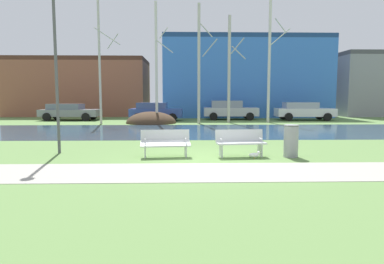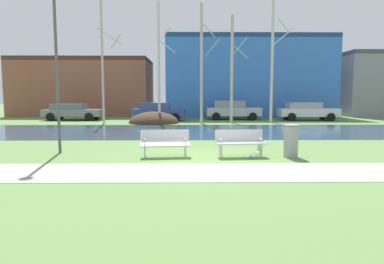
{
  "view_description": "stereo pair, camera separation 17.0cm",
  "coord_description": "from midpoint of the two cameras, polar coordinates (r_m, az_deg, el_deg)",
  "views": [
    {
      "loc": [
        -0.68,
        -10.48,
        1.99
      ],
      "look_at": [
        -0.34,
        1.55,
        0.71
      ],
      "focal_mm": 32.23,
      "sensor_mm": 36.0,
      "label": 1
    },
    {
      "loc": [
        -0.51,
        -10.48,
        1.99
      ],
      "look_at": [
        -0.34,
        1.55,
        0.71
      ],
      "focal_mm": 32.23,
      "sensor_mm": 36.0,
      "label": 2
    }
  ],
  "objects": [
    {
      "name": "streetlamp",
      "position": [
        12.84,
        -22.09,
        13.54
      ],
      "size": [
        0.32,
        0.32,
        5.68
      ],
      "color": "#4C4C51",
      "rests_on": "ground"
    },
    {
      "name": "birch_center_right",
      "position": [
        26.32,
        12.57,
        11.76
      ],
      "size": [
        1.56,
        2.63,
        9.16
      ],
      "color": "beige",
      "rests_on": "ground"
    },
    {
      "name": "building_brick_low",
      "position": [
        37.23,
        -17.91,
        7.04
      ],
      "size": [
        13.23,
        6.94,
        5.65
      ],
      "color": "brown",
      "rests_on": "ground"
    },
    {
      "name": "paved_path_strip",
      "position": [
        9.06,
        2.21,
        -6.59
      ],
      "size": [
        60.0,
        2.26,
        0.01
      ],
      "primitive_type": "cube",
      "color": "#9E998E",
      "rests_on": "ground"
    },
    {
      "name": "building_blue_store",
      "position": [
        35.32,
        8.07,
        8.78
      ],
      "size": [
        15.36,
        9.04,
        7.43
      ],
      "color": "#3870C6",
      "rests_on": "ground"
    },
    {
      "name": "parked_wagon_fourth_white",
      "position": [
        29.35,
        17.81,
        3.38
      ],
      "size": [
        4.69,
        2.22,
        1.46
      ],
      "color": "silver",
      "rests_on": "ground"
    },
    {
      "name": "soil_mound",
      "position": [
        25.16,
        -6.95,
        1.46
      ],
      "size": [
        3.61,
        3.49,
        1.68
      ],
      "primitive_type": "ellipsoid",
      "color": "#423021",
      "rests_on": "ground"
    },
    {
      "name": "birch_center_left",
      "position": [
        24.75,
        1.02,
        11.32
      ],
      "size": [
        1.4,
        2.22,
        8.38
      ],
      "color": "#BCB7A8",
      "rests_on": "ground"
    },
    {
      "name": "parked_hatch_third_silver",
      "position": [
        28.82,
        6.06,
        3.69
      ],
      "size": [
        4.53,
        2.17,
        1.58
      ],
      "color": "#B2B5BC",
      "rests_on": "ground"
    },
    {
      "name": "birch_far_left",
      "position": [
        25.12,
        -15.16,
        11.41
      ],
      "size": [
        1.56,
        2.84,
        8.7
      ],
      "color": "#BCB7A8",
      "rests_on": "ground"
    },
    {
      "name": "birch_center",
      "position": [
        25.72,
        6.04,
        10.39
      ],
      "size": [
        1.31,
        2.25,
        7.76
      ],
      "color": "#BCB7A8",
      "rests_on": "ground"
    },
    {
      "name": "trash_bin",
      "position": [
        11.59,
        15.66,
        -1.34
      ],
      "size": [
        0.49,
        0.49,
        1.05
      ],
      "color": "gray",
      "rests_on": "ground"
    },
    {
      "name": "parked_sedan_second_blue",
      "position": [
        27.62,
        -6.25,
        3.46
      ],
      "size": [
        4.2,
        2.25,
        1.43
      ],
      "color": "#2D4793",
      "rests_on": "ground"
    },
    {
      "name": "ground_plane",
      "position": [
        20.58,
        0.07,
        0.5
      ],
      "size": [
        120.0,
        120.0,
        0.0
      ],
      "primitive_type": "plane",
      "color": "#5B7F42"
    },
    {
      "name": "seagull",
      "position": [
        11.05,
        9.89,
        -3.73
      ],
      "size": [
        0.39,
        0.14,
        0.24
      ],
      "color": "white",
      "rests_on": "ground"
    },
    {
      "name": "parked_van_nearest_grey",
      "position": [
        29.69,
        -19.8,
        3.24
      ],
      "size": [
        4.76,
        2.27,
        1.33
      ],
      "color": "slate",
      "rests_on": "ground"
    },
    {
      "name": "bench_right",
      "position": [
        11.38,
        7.59,
        -1.67
      ],
      "size": [
        1.64,
        0.7,
        0.87
      ],
      "color": "silver",
      "rests_on": "ground"
    },
    {
      "name": "bench_left",
      "position": [
        11.25,
        -4.86,
        -1.72
      ],
      "size": [
        1.64,
        0.7,
        0.87
      ],
      "color": "silver",
      "rests_on": "ground"
    },
    {
      "name": "river_band",
      "position": [
        19.43,
        0.17,
        0.18
      ],
      "size": [
        80.0,
        8.14,
        0.01
      ],
      "primitive_type": "cube",
      "color": "#2D475B",
      "rests_on": "ground"
    },
    {
      "name": "birch_left",
      "position": [
        24.68,
        -6.07,
        11.36
      ],
      "size": [
        1.29,
        2.02,
        8.46
      ],
      "color": "beige",
      "rests_on": "ground"
    }
  ]
}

